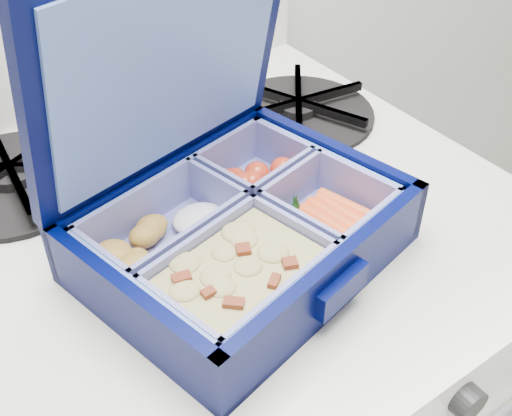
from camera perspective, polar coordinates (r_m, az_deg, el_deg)
bento_box at (r=0.52m, az=-1.22°, el=-2.14°), size 0.28×0.24×0.06m
burner_grate at (r=0.72m, az=3.77°, el=9.01°), size 0.19×0.19×0.02m
burner_grate_rear at (r=0.65m, az=-20.90°, el=2.70°), size 0.23×0.23×0.02m
fork at (r=0.68m, az=-1.15°, el=6.42°), size 0.17×0.12×0.01m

